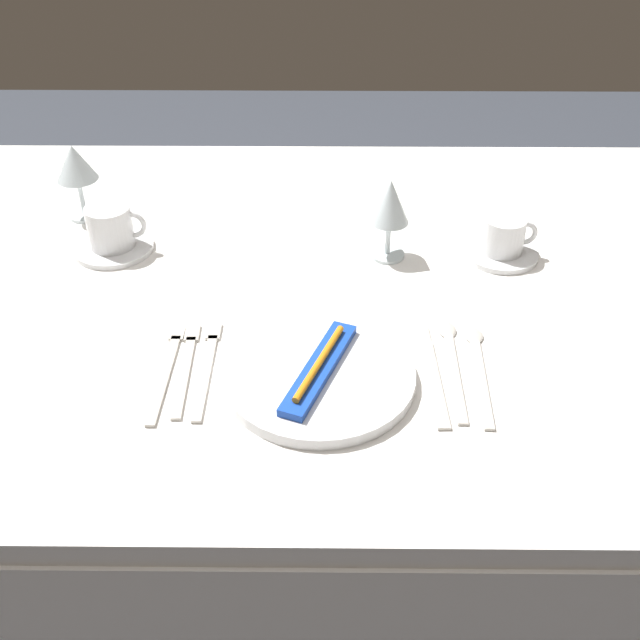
# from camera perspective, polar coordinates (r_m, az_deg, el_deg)

# --- Properties ---
(ground_plane) EXTENTS (6.00, 6.00, 0.00)m
(ground_plane) POSITION_cam_1_polar(r_m,az_deg,el_deg) (1.81, 1.09, -16.89)
(ground_plane) COLOR #383D47
(dining_table) EXTENTS (1.80, 1.11, 0.74)m
(dining_table) POSITION_cam_1_polar(r_m,az_deg,el_deg) (1.35, 1.41, 0.16)
(dining_table) COLOR white
(dining_table) RESTS_ON ground
(dinner_plate) EXTENTS (0.27, 0.27, 0.02)m
(dinner_plate) POSITION_cam_1_polar(r_m,az_deg,el_deg) (1.08, -0.05, -4.23)
(dinner_plate) COLOR white
(dinner_plate) RESTS_ON dining_table
(toothbrush_package) EXTENTS (0.11, 0.21, 0.02)m
(toothbrush_package) POSITION_cam_1_polar(r_m,az_deg,el_deg) (1.07, -0.05, -3.55)
(toothbrush_package) COLOR blue
(toothbrush_package) RESTS_ON dinner_plate
(fork_outer) EXTENTS (0.02, 0.22, 0.00)m
(fork_outer) POSITION_cam_1_polar(r_m,az_deg,el_deg) (1.12, -8.38, -3.30)
(fork_outer) COLOR beige
(fork_outer) RESTS_ON dining_table
(fork_inner) EXTENTS (0.02, 0.21, 0.00)m
(fork_inner) POSITION_cam_1_polar(r_m,az_deg,el_deg) (1.13, -9.92, -3.27)
(fork_inner) COLOR beige
(fork_inner) RESTS_ON dining_table
(fork_salad) EXTENTS (0.02, 0.23, 0.00)m
(fork_salad) POSITION_cam_1_polar(r_m,az_deg,el_deg) (1.13, -11.27, -3.41)
(fork_salad) COLOR beige
(fork_salad) RESTS_ON dining_table
(dinner_knife) EXTENTS (0.02, 0.23, 0.00)m
(dinner_knife) POSITION_cam_1_polar(r_m,az_deg,el_deg) (1.10, 8.42, -4.13)
(dinner_knife) COLOR beige
(dinner_knife) RESTS_ON dining_table
(spoon_soup) EXTENTS (0.03, 0.23, 0.01)m
(spoon_soup) POSITION_cam_1_polar(r_m,az_deg,el_deg) (1.14, 9.78, -2.76)
(spoon_soup) COLOR beige
(spoon_soup) RESTS_ON dining_table
(spoon_dessert) EXTENTS (0.03, 0.23, 0.01)m
(spoon_dessert) POSITION_cam_1_polar(r_m,az_deg,el_deg) (1.14, 11.71, -3.12)
(spoon_dessert) COLOR beige
(spoon_dessert) RESTS_ON dining_table
(saucer_left) EXTENTS (0.14, 0.14, 0.01)m
(saucer_left) POSITION_cam_1_polar(r_m,az_deg,el_deg) (1.43, -15.10, 5.24)
(saucer_left) COLOR white
(saucer_left) RESTS_ON dining_table
(coffee_cup_left) EXTENTS (0.10, 0.08, 0.07)m
(coffee_cup_left) POSITION_cam_1_polar(r_m,az_deg,el_deg) (1.41, -15.30, 6.72)
(coffee_cup_left) COLOR white
(coffee_cup_left) RESTS_ON saucer_left
(saucer_right) EXTENTS (0.13, 0.13, 0.01)m
(saucer_right) POSITION_cam_1_polar(r_m,az_deg,el_deg) (1.40, 13.26, 4.89)
(saucer_right) COLOR white
(saucer_right) RESTS_ON dining_table
(coffee_cup_right) EXTENTS (0.10, 0.07, 0.06)m
(coffee_cup_right) POSITION_cam_1_polar(r_m,az_deg,el_deg) (1.38, 13.55, 6.20)
(coffee_cup_right) COLOR white
(coffee_cup_right) RESTS_ON saucer_right
(wine_glass_centre) EXTENTS (0.08, 0.08, 0.15)m
(wine_glass_centre) POSITION_cam_1_polar(r_m,az_deg,el_deg) (1.51, -17.75, 10.87)
(wine_glass_centre) COLOR silver
(wine_glass_centre) RESTS_ON dining_table
(wine_glass_left) EXTENTS (0.07, 0.07, 0.15)m
(wine_glass_left) POSITION_cam_1_polar(r_m,az_deg,el_deg) (1.32, 5.24, 8.51)
(wine_glass_left) COLOR silver
(wine_glass_left) RESTS_ON dining_table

